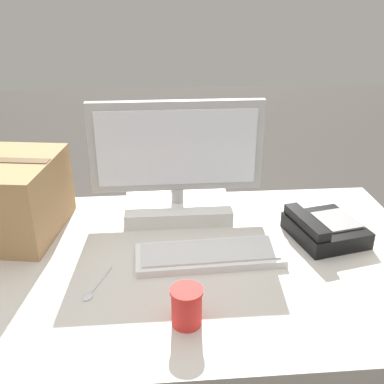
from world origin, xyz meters
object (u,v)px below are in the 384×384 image
desk_phone (324,229)px  monitor (177,172)px  paper_cup_left (187,306)px  spoon (94,289)px  keyboard (209,255)px

desk_phone → monitor: bearing=143.3°
monitor → paper_cup_left: size_ratio=5.88×
desk_phone → spoon: (-0.70, -0.21, -0.03)m
keyboard → paper_cup_left: paper_cup_left is taller
monitor → paper_cup_left: 0.57m
monitor → keyboard: bearing=-75.2°
keyboard → paper_cup_left: bearing=-109.8°
monitor → spoon: bearing=-120.6°
keyboard → spoon: 0.34m
keyboard → monitor: bearing=102.5°
paper_cup_left → spoon: 0.28m
keyboard → spoon: size_ratio=2.86×
keyboard → paper_cup_left: size_ratio=4.47×
keyboard → paper_cup_left: 0.29m
keyboard → spoon: keyboard is taller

